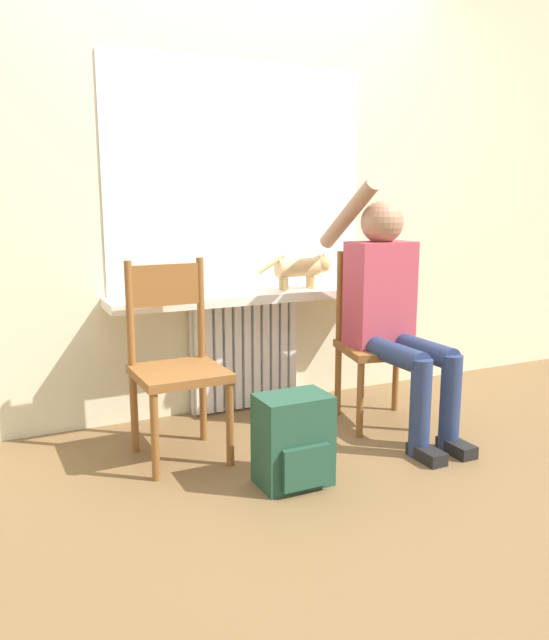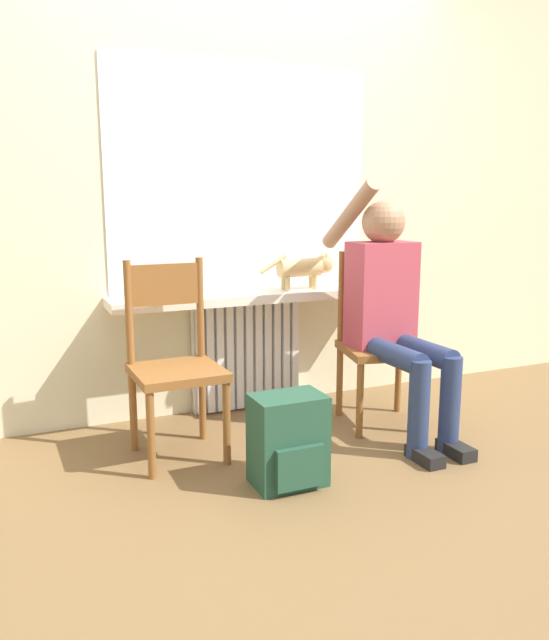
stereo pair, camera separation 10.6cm
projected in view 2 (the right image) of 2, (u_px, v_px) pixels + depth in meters
The scene contains 10 objects.
ground_plane at pixel (347, 488), 2.62m from camera, with size 12.00×12.00×0.00m, color brown.
wall_with_window at pixel (240, 172), 3.48m from camera, with size 7.00×0.06×2.70m.
radiator at pixel (247, 354), 3.60m from camera, with size 0.64×0.08×0.64m.
windowsill at pixel (252, 297), 3.45m from camera, with size 1.58×0.28×0.05m.
window_glass at pixel (243, 180), 3.45m from camera, with size 1.51×0.01×1.22m.
chair_left at pixel (174, 360), 2.90m from camera, with size 0.41×0.41×0.92m.
chair_right at pixel (379, 339), 3.35m from camera, with size 0.48×0.48×0.92m.
person at pixel (392, 305), 3.19m from camera, with size 0.36×1.02×1.31m.
cat at pixel (307, 267), 3.54m from camera, with size 0.46×0.11×0.21m.
backpack at pixel (289, 441), 2.63m from camera, with size 0.30×0.24×0.39m.
Camera 2 is at (-1.26, -2.12, 1.19)m, focal length 35.00 mm.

